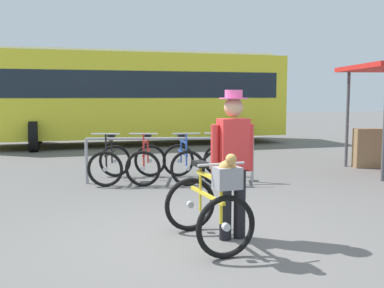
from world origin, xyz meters
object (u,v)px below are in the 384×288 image
racked_bike_blue (183,162)px  featured_bicycle (211,204)px  racked_bike_black (110,163)px  racked_bike_teal (218,162)px  racked_bike_red (147,162)px  person_with_featured_bike (233,158)px  bus_distant (136,93)px

racked_bike_blue → featured_bicycle: (0.06, -3.87, 0.12)m
racked_bike_black → racked_bike_teal: size_ratio=0.98×
racked_bike_red → racked_bike_teal: 1.40m
person_with_featured_bike → racked_bike_blue: bearing=95.6°
racked_bike_red → featured_bicycle: (0.76, -3.89, 0.12)m
person_with_featured_bike → bus_distant: bus_distant is taller
featured_bicycle → person_with_featured_bike: (0.29, 0.27, 0.46)m
racked_bike_teal → bus_distant: 7.19m
racked_bike_black → racked_bike_blue: 1.40m
racked_bike_blue → featured_bicycle: featured_bicycle is taller
racked_bike_black → person_with_featured_bike: 4.08m
featured_bicycle → bus_distant: bus_distant is taller
person_with_featured_bike → racked_bike_teal: bearing=84.4°
featured_bicycle → racked_bike_blue: bearing=91.0°
racked_bike_black → racked_bike_teal: bearing=-1.6°
racked_bike_teal → person_with_featured_bike: 3.65m
racked_bike_blue → racked_bike_black: bearing=178.4°
racked_bike_black → racked_bike_blue: same height
racked_bike_blue → person_with_featured_bike: person_with_featured_bike is taller
racked_bike_black → racked_bike_blue: size_ratio=0.97×
person_with_featured_bike → racked_bike_black: bearing=115.7°
featured_bicycle → racked_bike_teal: bearing=80.6°
racked_bike_red → person_with_featured_bike: bearing=-73.8°
racked_bike_red → featured_bicycle: size_ratio=0.93×
racked_bike_black → person_with_featured_bike: bearing=-64.3°
racked_bike_blue → featured_bicycle: 3.87m
featured_bicycle → bus_distant: bearing=96.5°
bus_distant → racked_bike_blue: bearing=-80.3°
racked_bike_teal → featured_bicycle: size_ratio=0.94×
racked_bike_black → featured_bicycle: bearing=-69.5°
bus_distant → person_with_featured_bike: bearing=-81.7°
racked_bike_red → racked_bike_blue: same height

